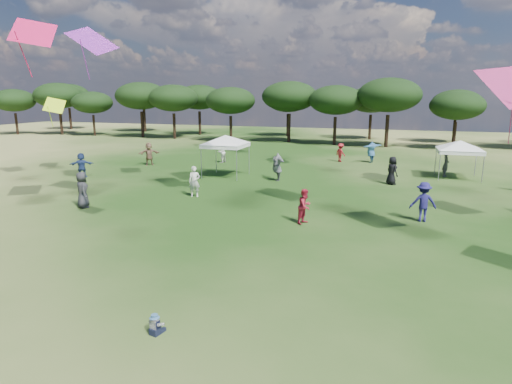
% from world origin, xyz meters
% --- Properties ---
extents(tree_line, '(108.78, 17.63, 7.77)m').
position_xyz_m(tree_line, '(2.39, 47.41, 5.42)').
color(tree_line, black).
rests_on(tree_line, ground).
extents(tent_left, '(5.63, 5.63, 3.24)m').
position_xyz_m(tent_left, '(-6.78, 21.94, 2.81)').
color(tent_left, gray).
rests_on(tent_left, ground).
extents(tent_right, '(5.76, 5.76, 2.93)m').
position_xyz_m(tent_right, '(8.77, 26.63, 2.51)').
color(tent_right, gray).
rests_on(tent_right, ground).
extents(toddler, '(0.38, 0.41, 0.52)m').
position_xyz_m(toddler, '(-0.35, 2.28, 0.23)').
color(toddler, black).
rests_on(toddler, ground).
extents(festival_crowd, '(29.67, 22.05, 1.89)m').
position_xyz_m(festival_crowd, '(-2.33, 22.42, 0.90)').
color(festival_crowd, '#29547B').
rests_on(festival_crowd, ground).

